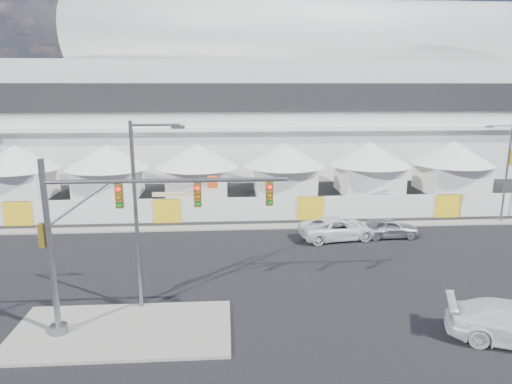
{
  "coord_description": "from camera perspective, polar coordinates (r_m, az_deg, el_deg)",
  "views": [
    {
      "loc": [
        -1.1,
        -22.48,
        11.14
      ],
      "look_at": [
        1.09,
        10.0,
        3.52
      ],
      "focal_mm": 32.0,
      "sensor_mm": 36.0,
      "label": 1
    }
  ],
  "objects": [
    {
      "name": "tent_row",
      "position": [
        47.19,
        -1.86,
        3.41
      ],
      "size": [
        53.4,
        8.4,
        5.4
      ],
      "color": "white",
      "rests_on": "ground"
    },
    {
      "name": "hoarding_fence",
      "position": [
        39.0,
        6.77,
        -2.0
      ],
      "size": [
        70.0,
        0.25,
        2.0
      ],
      "primitive_type": "cube",
      "color": "white",
      "rests_on": "ground"
    },
    {
      "name": "streetlight_median",
      "position": [
        22.77,
        -14.24,
        -1.45
      ],
      "size": [
        2.6,
        0.26,
        9.41
      ],
      "color": "gray",
      "rests_on": "median_island"
    },
    {
      "name": "streetlight_curb",
      "position": [
        42.14,
        28.71,
        2.88
      ],
      "size": [
        2.44,
        0.55,
        8.25
      ],
      "color": "slate",
      "rests_on": "ground"
    },
    {
      "name": "stadium",
      "position": [
        64.75,
        4.96,
        11.62
      ],
      "size": [
        80.0,
        24.8,
        21.98
      ],
      "color": "silver",
      "rests_on": "ground"
    },
    {
      "name": "lot_car_a",
      "position": [
        45.46,
        16.63,
        -0.76
      ],
      "size": [
        3.49,
        3.76,
        1.26
      ],
      "primitive_type": "imported",
      "rotation": [
        0.0,
        0.0,
        0.86
      ],
      "color": "silver",
      "rests_on": "ground"
    },
    {
      "name": "pickup_curb",
      "position": [
        34.48,
        10.23,
        -4.5
      ],
      "size": [
        3.54,
        6.1,
        1.6
      ],
      "primitive_type": "imported",
      "rotation": [
        0.0,
        0.0,
        1.73
      ],
      "color": "white",
      "rests_on": "ground"
    },
    {
      "name": "sedan_silver",
      "position": [
        35.63,
        16.19,
        -4.3
      ],
      "size": [
        1.94,
        4.53,
        1.52
      ],
      "primitive_type": "imported",
      "rotation": [
        0.0,
        0.0,
        1.6
      ],
      "color": "#9F9EA3",
      "rests_on": "ground"
    },
    {
      "name": "traffic_mast",
      "position": [
        21.14,
        -18.93,
        -5.59
      ],
      "size": [
        10.76,
        0.78,
        8.02
      ],
      "color": "slate",
      "rests_on": "median_island"
    },
    {
      "name": "far_curb",
      "position": [
        42.33,
        26.27,
        -3.41
      ],
      "size": [
        80.0,
        1.2,
        0.12
      ],
      "primitive_type": "cube",
      "color": "gray",
      "rests_on": "ground"
    },
    {
      "name": "median_island",
      "position": [
        22.93,
        -16.36,
        -16.26
      ],
      "size": [
        10.0,
        5.0,
        0.15
      ],
      "primitive_type": "cube",
      "color": "gray",
      "rests_on": "ground"
    },
    {
      "name": "boom_lift",
      "position": [
        40.65,
        -10.92,
        -1.63
      ],
      "size": [
        6.73,
        1.54,
        3.43
      ],
      "rotation": [
        0.0,
        0.0,
        -0.0
      ],
      "color": "#F25016",
      "rests_on": "ground"
    },
    {
      "name": "ground",
      "position": [
        25.11,
        -0.97,
        -13.17
      ],
      "size": [
        160.0,
        160.0,
        0.0
      ],
      "primitive_type": "plane",
      "color": "black",
      "rests_on": "ground"
    }
  ]
}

